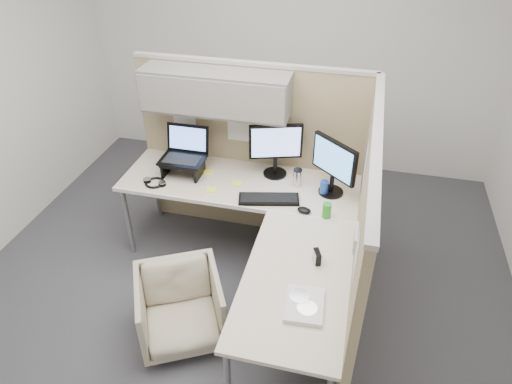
% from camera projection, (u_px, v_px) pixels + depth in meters
% --- Properties ---
extents(ground, '(4.50, 4.50, 0.00)m').
position_uv_depth(ground, '(237.00, 291.00, 3.77)').
color(ground, '#3B3A40').
rests_on(ground, ground).
extents(partition_back, '(2.00, 0.36, 1.63)m').
position_uv_depth(partition_back, '(236.00, 125.00, 3.85)').
color(partition_back, tan).
rests_on(partition_back, ground).
extents(partition_right, '(0.07, 2.03, 1.63)m').
position_uv_depth(partition_right, '(360.00, 238.00, 3.08)').
color(partition_right, tan).
rests_on(partition_right, ground).
extents(desk, '(2.00, 1.98, 0.73)m').
position_uv_depth(desk, '(255.00, 219.00, 3.46)').
color(desk, beige).
rests_on(desk, ground).
extents(office_chair, '(0.77, 0.76, 0.60)m').
position_uv_depth(office_chair, '(180.00, 305.00, 3.26)').
color(office_chair, '#B7AD91').
rests_on(office_chair, ground).
extents(monitor_left, '(0.43, 0.20, 0.47)m').
position_uv_depth(monitor_left, '(276.00, 146.00, 3.75)').
color(monitor_left, black).
rests_on(monitor_left, desk).
extents(monitor_right, '(0.36, 0.31, 0.47)m').
position_uv_depth(monitor_right, '(334.00, 163.00, 3.52)').
color(monitor_right, black).
rests_on(monitor_right, desk).
extents(laptop_station, '(0.37, 0.32, 0.38)m').
position_uv_depth(laptop_station, '(184.00, 157.00, 3.85)').
color(laptop_station, black).
rests_on(laptop_station, desk).
extents(keyboard, '(0.50, 0.26, 0.02)m').
position_uv_depth(keyboard, '(269.00, 199.00, 3.58)').
color(keyboard, black).
rests_on(keyboard, desk).
extents(mouse, '(0.12, 0.09, 0.04)m').
position_uv_depth(mouse, '(304.00, 210.00, 3.45)').
color(mouse, black).
rests_on(mouse, desk).
extents(travel_mug, '(0.07, 0.07, 0.15)m').
position_uv_depth(travel_mug, '(297.00, 177.00, 3.72)').
color(travel_mug, silver).
rests_on(travel_mug, desk).
extents(soda_can_green, '(0.07, 0.07, 0.12)m').
position_uv_depth(soda_can_green, '(327.00, 210.00, 3.38)').
color(soda_can_green, '#268C1E').
rests_on(soda_can_green, desk).
extents(soda_can_silver, '(0.07, 0.07, 0.12)m').
position_uv_depth(soda_can_silver, '(324.00, 188.00, 3.62)').
color(soda_can_silver, '#1E3FA5').
rests_on(soda_can_silver, desk).
extents(sticky_note_b, '(0.08, 0.08, 0.01)m').
position_uv_depth(sticky_note_b, '(244.00, 198.00, 3.61)').
color(sticky_note_b, '#FDFC42').
rests_on(sticky_note_b, desk).
extents(sticky_note_d, '(0.09, 0.09, 0.01)m').
position_uv_depth(sticky_note_d, '(237.00, 183.00, 3.78)').
color(sticky_note_d, '#FDFC42').
rests_on(sticky_note_d, desk).
extents(sticky_note_c, '(0.10, 0.10, 0.01)m').
position_uv_depth(sticky_note_c, '(208.00, 172.00, 3.93)').
color(sticky_note_c, '#FDFC42').
rests_on(sticky_note_c, desk).
extents(sticky_note_a, '(0.09, 0.09, 0.01)m').
position_uv_depth(sticky_note_a, '(212.00, 190.00, 3.70)').
color(sticky_note_a, '#FDFC42').
rests_on(sticky_note_a, desk).
extents(headphones, '(0.20, 0.18, 0.03)m').
position_uv_depth(headphones, '(155.00, 182.00, 3.77)').
color(headphones, black).
rests_on(headphones, desk).
extents(paper_stack, '(0.24, 0.30, 0.03)m').
position_uv_depth(paper_stack, '(304.00, 305.00, 2.69)').
color(paper_stack, white).
rests_on(paper_stack, desk).
extents(desk_clock, '(0.07, 0.10, 0.09)m').
position_uv_depth(desk_clock, '(317.00, 257.00, 2.99)').
color(desk_clock, black).
rests_on(desk_clock, desk).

